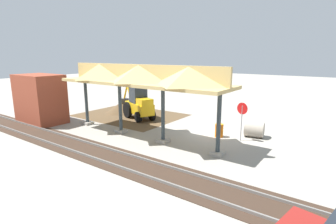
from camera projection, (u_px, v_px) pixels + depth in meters
name	position (u px, v px, depth m)	size (l,w,h in m)	color
ground_plane	(213.00, 134.00, 18.65)	(120.00, 120.00, 0.00)	gray
dirt_work_zone	(130.00, 115.00, 24.34)	(9.20, 7.00, 0.01)	brown
platform_canopy	(139.00, 76.00, 17.05)	(12.60, 3.20, 4.90)	#9E998E
rail_tracks	(147.00, 169.00, 12.86)	(60.00, 2.58, 0.15)	slate
stop_sign	(242.00, 113.00, 16.77)	(0.75, 0.21, 2.53)	gray
backhoe	(139.00, 104.00, 22.89)	(5.34, 3.12, 2.82)	#EAB214
dirt_mound	(122.00, 112.00, 25.65)	(6.11, 6.11, 2.07)	brown
concrete_pipe	(254.00, 129.00, 17.83)	(1.39, 1.24, 1.05)	#9E9384
brick_utility_building	(40.00, 99.00, 21.40)	(3.99, 2.51, 3.95)	brown
traffic_barrel	(219.00, 130.00, 17.85)	(0.56, 0.56, 0.90)	orange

